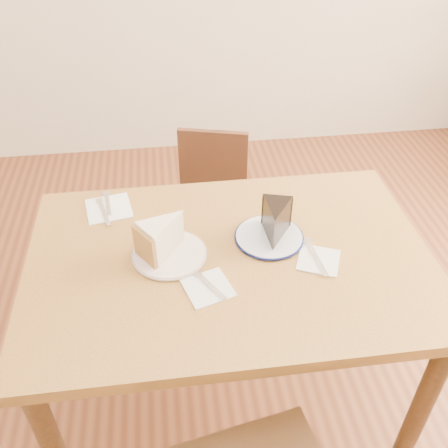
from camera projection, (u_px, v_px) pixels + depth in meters
ground at (229, 398)px, 1.95m from camera, size 4.00×4.00×0.00m
table at (230, 279)px, 1.54m from camera, size 1.20×0.80×0.75m
chair_far at (210, 208)px, 2.24m from camera, size 0.44×0.44×0.73m
plate_cream at (170, 254)px, 1.48m from camera, size 0.21×0.21×0.01m
plate_navy at (269, 237)px, 1.54m from camera, size 0.20×0.20×0.01m
carrot_cake at (165, 236)px, 1.46m from camera, size 0.17×0.16×0.10m
chocolate_cake at (275, 224)px, 1.50m from camera, size 0.12×0.15×0.10m
napkin_cream at (208, 288)px, 1.38m from camera, size 0.15×0.15×0.00m
napkin_navy at (319, 260)px, 1.47m from camera, size 0.15×0.15×0.00m
napkin_spare at (109, 208)px, 1.66m from camera, size 0.17×0.17×0.00m
fork_cream at (209, 284)px, 1.38m from camera, size 0.09×0.13×0.00m
knife_navy at (316, 257)px, 1.47m from camera, size 0.03×0.17×0.00m
fork_spare at (108, 203)px, 1.68m from camera, size 0.03×0.14×0.00m
knife_spare at (104, 212)px, 1.64m from camera, size 0.06×0.16×0.00m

